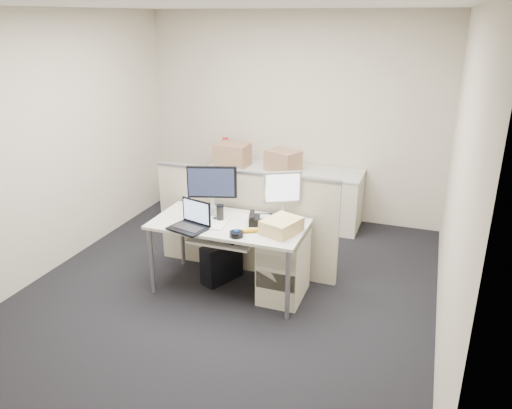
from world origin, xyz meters
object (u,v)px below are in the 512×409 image
at_px(monitor_main, 212,190).
at_px(desk_phone, 261,220).
at_px(desk, 229,229).
at_px(laptop, 187,217).

xyz_separation_m(monitor_main, desk_phone, (0.55, -0.10, -0.21)).
relative_size(desk, desk_phone, 6.56).
bearing_deg(desk_phone, laptop, -167.33).
bearing_deg(monitor_main, desk, -53.11).
height_order(laptop, desk_phone, laptop).
xyz_separation_m(desk, monitor_main, (-0.25, 0.18, 0.31)).
xyz_separation_m(laptop, desk_phone, (0.60, 0.36, -0.09)).
height_order(monitor_main, desk_phone, monitor_main).
distance_m(monitor_main, laptop, 0.48).
bearing_deg(laptop, monitor_main, 99.08).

